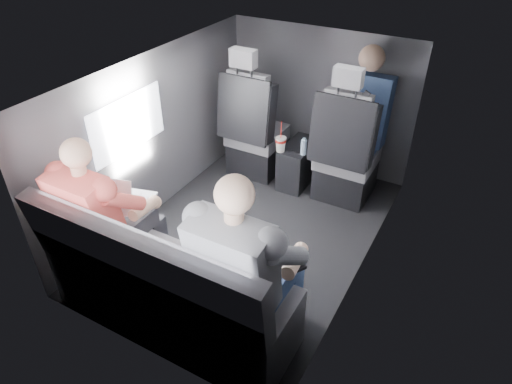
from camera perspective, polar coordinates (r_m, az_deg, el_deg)
The scene contains 19 objects.
floor at distance 3.76m, azimuth -0.46°, elevation -5.11°, with size 2.60×2.60×0.00m, color black.
ceiling at distance 3.08m, azimuth -0.58°, elevation 14.67°, with size 2.60×2.60×0.00m, color #B2B2AD.
panel_left at distance 3.84m, azimuth -12.38°, elevation 7.02°, with size 0.02×2.60×1.35m, color #56565B.
panel_right at distance 3.10m, azimuth 14.16°, elevation -0.43°, with size 0.02×2.60×1.35m, color #56565B.
panel_front at distance 4.43m, azimuth 7.94°, elevation 11.25°, with size 1.80×0.02×1.35m, color #56565B.
panel_back at distance 2.55m, azimuth -15.24°, elevation -9.46°, with size 1.80×0.02×1.35m, color #56565B.
side_window at distance 3.54m, azimuth -15.66°, elevation 8.15°, with size 0.02×0.75×0.42m, color white.
seatbelt at distance 3.70m, azimuth 10.84°, elevation 8.29°, with size 0.05×0.01×0.65m, color black.
front_seat_left at distance 4.34m, azimuth -0.22°, elevation 7.07°, with size 0.52×0.58×1.26m.
front_seat_right at distance 4.03m, azimuth 11.06°, elevation 4.09°, with size 0.52×0.58×1.26m.
center_console at distance 4.29m, azimuth 5.31°, elevation 3.54°, with size 0.24×0.48×0.41m.
rear_bench at distance 2.92m, azimuth -11.01°, elevation -11.94°, with size 1.60×0.57×0.92m.
soda_cup at distance 4.04m, azimuth 3.10°, elevation 6.04°, with size 0.10×0.10×0.29m.
water_bottle at distance 4.01m, azimuth 5.99°, elevation 5.63°, with size 0.06×0.06×0.16m.
laptop_white at distance 3.18m, azimuth -16.63°, elevation -0.75°, with size 0.40×0.40×0.26m.
laptop_black at distance 2.60m, azimuth 1.73°, elevation -8.11°, with size 0.41×0.45×0.24m.
passenger_rear_left at distance 3.05m, azimuth -18.22°, elevation -2.81°, with size 0.50×0.62×1.22m.
passenger_rear_right at distance 2.50m, azimuth -1.15°, elevation -9.44°, with size 0.55×0.66×1.30m.
passenger_front_right at distance 4.08m, azimuth 13.38°, elevation 9.89°, with size 0.43×0.43×0.89m.
Camera 1 is at (1.43, -2.52, 2.39)m, focal length 32.00 mm.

